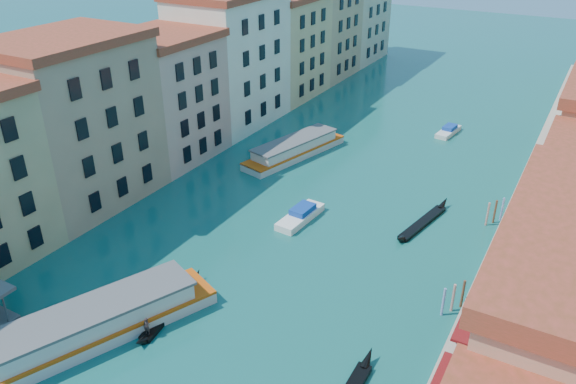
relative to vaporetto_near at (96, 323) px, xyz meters
name	(u,v)px	position (x,y,z in m)	size (l,w,h in m)	color
left_bank_palazzos	(207,73)	(-19.87, 42.71, 8.33)	(12.80, 128.40, 21.00)	beige
quay	(530,200)	(28.13, 43.03, -0.88)	(4.00, 140.00, 1.00)	#AB9B8A
mooring_poles_right	(413,382)	(25.23, 6.83, -0.08)	(1.44, 54.24, 3.20)	brown
vaporetto_near	(96,323)	(0.00, 0.00, 0.00)	(12.38, 20.78, 3.06)	silver
vaporetto_far	(295,148)	(-3.84, 41.46, -0.19)	(8.18, 18.16, 2.63)	silver
gondola_fore	(170,308)	(3.28, 5.45, -1.00)	(2.58, 11.25, 2.25)	black
gondola_far	(424,221)	(18.34, 31.82, -1.02)	(3.20, 12.20, 1.74)	black
motorboat_mid	(301,215)	(5.64, 25.75, -0.79)	(2.81, 7.43, 1.51)	white
motorboat_far	(449,131)	(13.20, 61.19, -0.88)	(2.68, 6.38, 1.28)	silver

